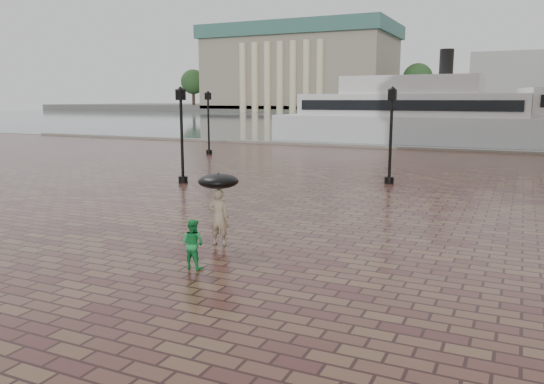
{
  "coord_description": "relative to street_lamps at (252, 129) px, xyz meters",
  "views": [
    {
      "loc": [
        8.56,
        -10.91,
        3.95
      ],
      "look_at": [
        2.38,
        2.23,
        1.4
      ],
      "focal_mm": 35.0,
      "sensor_mm": 36.0,
      "label": 1
    }
  ],
  "objects": [
    {
      "name": "adult_pedestrian",
      "position": [
        6.24,
        -14.09,
        -1.54
      ],
      "size": [
        0.62,
        0.45,
        1.56
      ],
      "primitive_type": "imported",
      "rotation": [
        0.0,
        0.0,
        3.29
      ],
      "color": "gray",
      "rests_on": "ground"
    },
    {
      "name": "quay_edge",
      "position": [
        5.0,
        16.67,
        -2.33
      ],
      "size": [
        80.0,
        0.6,
        0.3
      ],
      "primitive_type": "cube",
      "color": "slate",
      "rests_on": "ground"
    },
    {
      "name": "harbour_water",
      "position": [
        5.0,
        76.67,
        -2.33
      ],
      "size": [
        240.0,
        240.0,
        0.0
      ],
      "primitive_type": "plane",
      "color": "#444D53",
      "rests_on": "ground"
    },
    {
      "name": "ferry_near",
      "position": [
        4.17,
        23.16,
        0.15
      ],
      "size": [
        25.26,
        6.84,
        8.23
      ],
      "rotation": [
        0.0,
        0.0,
        -0.03
      ],
      "color": "silver",
      "rests_on": "ground"
    },
    {
      "name": "umbrella",
      "position": [
        6.24,
        -14.09,
        -0.56
      ],
      "size": [
        1.1,
        1.1,
        1.11
      ],
      "color": "black",
      "rests_on": "ground"
    },
    {
      "name": "ground",
      "position": [
        5.0,
        -15.33,
        -2.33
      ],
      "size": [
        300.0,
        300.0,
        0.0
      ],
      "primitive_type": "plane",
      "color": "#3D1D1B",
      "rests_on": "ground"
    },
    {
      "name": "far_shore",
      "position": [
        5.0,
        144.67,
        -1.33
      ],
      "size": [
        300.0,
        60.0,
        2.0
      ],
      "primitive_type": "cube",
      "color": "#4C4C47",
      "rests_on": "ground"
    },
    {
      "name": "far_trees",
      "position": [
        5.0,
        122.67,
        7.09
      ],
      "size": [
        188.0,
        8.0,
        13.5
      ],
      "color": "#2D2119",
      "rests_on": "ground"
    },
    {
      "name": "child_pedestrian",
      "position": [
        6.73,
        -16.12,
        -1.73
      ],
      "size": [
        0.6,
        0.48,
        1.19
      ],
      "primitive_type": "imported",
      "rotation": [
        0.0,
        0.0,
        3.09
      ],
      "color": "#1B9243",
      "rests_on": "ground"
    },
    {
      "name": "museum",
      "position": [
        -50.0,
        129.28,
        11.58
      ],
      "size": [
        57.0,
        32.5,
        26.0
      ],
      "color": "gray",
      "rests_on": "ground"
    },
    {
      "name": "street_lamps",
      "position": [
        0.0,
        0.0,
        0.0
      ],
      "size": [
        15.44,
        12.44,
        4.4
      ],
      "color": "black",
      "rests_on": "ground"
    }
  ]
}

